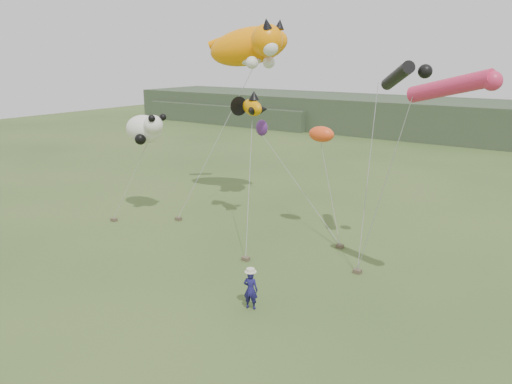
# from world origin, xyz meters

# --- Properties ---
(ground) EXTENTS (120.00, 120.00, 0.00)m
(ground) POSITION_xyz_m (0.00, 0.00, 0.00)
(ground) COLOR #385123
(ground) RESTS_ON ground
(headland) EXTENTS (90.00, 13.00, 4.00)m
(headland) POSITION_xyz_m (-3.11, 44.69, 1.92)
(headland) COLOR #2D3D28
(headland) RESTS_ON ground
(festival_attendant) EXTENTS (0.61, 0.49, 1.47)m
(festival_attendant) POSITION_xyz_m (2.16, 0.14, 0.73)
(festival_attendant) COLOR #1A1655
(festival_attendant) RESTS_ON ground
(sandbag_anchors) EXTENTS (14.20, 4.05, 0.17)m
(sandbag_anchors) POSITION_xyz_m (-2.19, 5.20, 0.08)
(sandbag_anchors) COLOR brown
(sandbag_anchors) RESTS_ON ground
(cat_kite) EXTENTS (6.17, 3.77, 2.90)m
(cat_kite) POSITION_xyz_m (-5.22, 10.71, 9.38)
(cat_kite) COLOR #FF8901
(cat_kite) RESTS_ON ground
(fish_kite) EXTENTS (2.73, 1.79, 1.32)m
(fish_kite) POSITION_xyz_m (-3.39, 7.56, 6.37)
(fish_kite) COLOR #D58500
(fish_kite) RESTS_ON ground
(tube_kites) EXTENTS (5.75, 5.59, 1.45)m
(tube_kites) POSITION_xyz_m (6.23, 5.66, 7.98)
(tube_kites) COLOR black
(tube_kites) RESTS_ON ground
(panda_kite) EXTENTS (2.72, 1.76, 1.69)m
(panda_kite) POSITION_xyz_m (-8.81, 5.65, 5.00)
(panda_kite) COLOR white
(panda_kite) RESTS_ON ground
(misc_kites) EXTENTS (8.13, 5.93, 1.77)m
(misc_kites) POSITION_xyz_m (-2.29, 10.40, 4.85)
(misc_kites) COLOR #EF4B1B
(misc_kites) RESTS_ON ground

